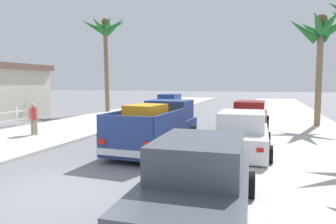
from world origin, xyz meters
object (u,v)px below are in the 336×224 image
object	(u,v)px
pickup_truck	(157,127)
pedestrian	(34,118)
car_left_near	(250,116)
car_right_mid	(199,183)
car_left_mid	(242,134)
palm_tree_left_mid	(321,33)
car_right_near	(170,103)
palm_tree_right_mid	(106,33)

from	to	relation	value
pickup_truck	pedestrian	world-z (taller)	pickup_truck
car_left_near	car_right_mid	bearing A→B (deg)	-91.46
pickup_truck	car_left_mid	size ratio (longest dim) A/B	1.23
car_left_near	palm_tree_left_mid	world-z (taller)	palm_tree_left_mid
car_left_mid	car_right_near	bearing A→B (deg)	116.90
car_left_near	car_right_near	distance (m)	10.84
car_left_mid	car_right_mid	world-z (taller)	same
car_left_mid	palm_tree_right_mid	size ratio (longest dim) A/B	0.54
car_right_near	palm_tree_right_mid	xyz separation A→B (m)	(-4.67, -2.74, 5.85)
palm_tree_right_mid	car_left_mid	bearing A→B (deg)	-44.10
car_left_mid	car_right_mid	bearing A→B (deg)	-93.52
palm_tree_left_mid	pedestrian	world-z (taller)	palm_tree_left_mid
car_right_near	car_right_mid	xyz separation A→B (m)	(6.91, -19.87, 0.00)
palm_tree_left_mid	pedestrian	size ratio (longest dim) A/B	4.01
pickup_truck	car_right_near	bearing A→B (deg)	105.89
car_right_near	pedestrian	distance (m)	14.05
car_right_near	car_left_mid	bearing A→B (deg)	-63.10
car_left_mid	pickup_truck	bearing A→B (deg)	-178.20
car_right_near	car_right_mid	bearing A→B (deg)	-70.82
palm_tree_right_mid	palm_tree_left_mid	bearing A→B (deg)	-12.75
car_left_near	palm_tree_right_mid	xyz separation A→B (m)	(-11.88, 5.35, 5.85)
palm_tree_left_mid	pickup_truck	bearing A→B (deg)	-129.74
car_left_mid	palm_tree_right_mid	xyz separation A→B (m)	(-11.93, 11.56, 5.85)
pickup_truck	palm_tree_right_mid	distance (m)	15.67
car_right_near	car_right_mid	world-z (taller)	same
pickup_truck	car_left_near	size ratio (longest dim) A/B	1.23
car_left_near	car_left_mid	size ratio (longest dim) A/B	1.00
pickup_truck	pedestrian	size ratio (longest dim) A/B	3.31
car_left_near	palm_tree_right_mid	size ratio (longest dim) A/B	0.54
palm_tree_right_mid	pedestrian	size ratio (longest dim) A/B	4.95
pickup_truck	pedestrian	bearing A→B (deg)	175.24
palm_tree_right_mid	pedestrian	xyz separation A→B (m)	(2.46, -11.13, -5.65)
pickup_truck	palm_tree_right_mid	size ratio (longest dim) A/B	0.67
pickup_truck	palm_tree_left_mid	size ratio (longest dim) A/B	0.82
car_left_mid	pedestrian	bearing A→B (deg)	177.42
pickup_truck	car_left_near	world-z (taller)	pickup_truck
palm_tree_right_mid	pedestrian	world-z (taller)	palm_tree_right_mid
car_right_near	car_right_mid	distance (m)	21.04
palm_tree_right_mid	pedestrian	distance (m)	12.73
car_right_near	palm_tree_right_mid	bearing A→B (deg)	-149.56
car_left_near	pedestrian	world-z (taller)	pedestrian
car_left_near	car_left_mid	world-z (taller)	same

